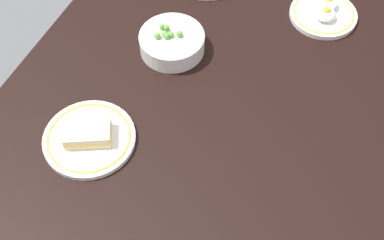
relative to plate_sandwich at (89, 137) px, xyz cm
name	(u,v)px	position (x,y,z in cm)	size (l,w,h in cm)	color
dining_table	(192,130)	(12.25, -18.49, -3.23)	(128.08, 89.34, 4.00)	black
plate_sandwich	(89,137)	(0.00, 0.00, 0.00)	(19.71, 19.71, 4.40)	white
bowl_peas	(172,42)	(30.98, -5.16, 1.39)	(15.76, 15.76, 6.03)	white
plate_eggs	(324,13)	(56.69, -35.81, 0.05)	(17.04, 17.04, 4.98)	white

